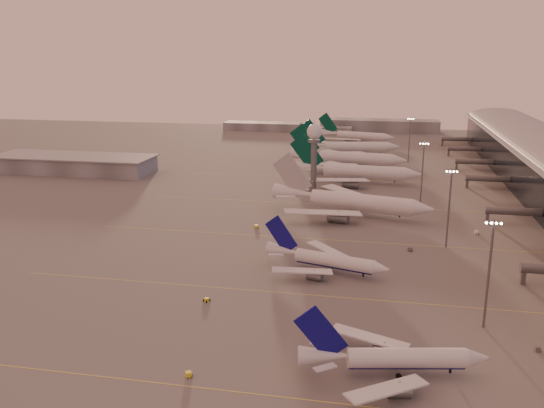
# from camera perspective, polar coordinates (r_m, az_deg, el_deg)

# --- Properties ---
(ground) EXTENTS (700.00, 700.00, 0.00)m
(ground) POSITION_cam_1_polar(r_m,az_deg,el_deg) (140.91, -4.12, -10.02)
(ground) COLOR #5F5C5C
(ground) RESTS_ON ground
(taxiway_markings) EXTENTS (180.00, 185.25, 0.02)m
(taxiway_markings) POSITION_cam_1_polar(r_m,az_deg,el_deg) (188.78, 9.24, -3.64)
(taxiway_markings) COLOR gold
(taxiway_markings) RESTS_ON ground
(hangar) EXTENTS (82.00, 27.00, 8.50)m
(hangar) POSITION_cam_1_polar(r_m,az_deg,el_deg) (310.04, -19.01, 3.80)
(hangar) COLOR slate
(hangar) RESTS_ON ground
(radar_tower) EXTENTS (6.40, 6.40, 31.10)m
(radar_tower) POSITION_cam_1_polar(r_m,az_deg,el_deg) (247.98, 4.19, 5.90)
(radar_tower) COLOR #5A5C62
(radar_tower) RESTS_ON ground
(mast_a) EXTENTS (3.60, 0.56, 25.00)m
(mast_a) POSITION_cam_1_polar(r_m,az_deg,el_deg) (133.43, 20.72, -6.05)
(mast_a) COLOR #5A5C62
(mast_a) RESTS_ON ground
(mast_b) EXTENTS (3.60, 0.56, 25.00)m
(mast_b) POSITION_cam_1_polar(r_m,az_deg,el_deg) (185.09, 17.15, -0.05)
(mast_b) COLOR #5A5C62
(mast_b) RESTS_ON ground
(mast_c) EXTENTS (3.60, 0.56, 25.00)m
(mast_c) POSITION_cam_1_polar(r_m,az_deg,el_deg) (238.14, 14.68, 3.33)
(mast_c) COLOR #5A5C62
(mast_c) RESTS_ON ground
(mast_d) EXTENTS (3.60, 0.56, 25.00)m
(mast_d) POSITION_cam_1_polar(r_m,az_deg,el_deg) (326.72, 13.47, 6.40)
(mast_d) COLOR #5A5C62
(mast_d) RESTS_ON ground
(distant_horizon) EXTENTS (165.00, 37.50, 9.00)m
(distant_horizon) POSITION_cam_1_polar(r_m,az_deg,el_deg) (452.91, 7.06, 7.66)
(distant_horizon) COLOR slate
(distant_horizon) RESTS_ON ground
(narrowbody_near) EXTENTS (36.39, 28.78, 14.34)m
(narrowbody_near) POSITION_cam_1_polar(r_m,az_deg,el_deg) (114.11, 11.88, -15.01)
(narrowbody_near) COLOR silver
(narrowbody_near) RESTS_ON ground
(narrowbody_mid) EXTENTS (35.98, 28.31, 14.41)m
(narrowbody_mid) POSITION_cam_1_polar(r_m,az_deg,el_deg) (160.75, 5.32, -5.71)
(narrowbody_mid) COLOR silver
(narrowbody_mid) RESTS_ON ground
(widebody_white) EXTENTS (61.52, 48.73, 22.02)m
(widebody_white) POSITION_cam_1_polar(r_m,az_deg,el_deg) (217.16, 7.79, -0.09)
(widebody_white) COLOR silver
(widebody_white) RESTS_ON ground
(greentail_a) EXTENTS (61.52, 49.55, 22.34)m
(greentail_a) POSITION_cam_1_polar(r_m,az_deg,el_deg) (271.36, 8.26, 2.91)
(greentail_a) COLOR silver
(greentail_a) RESTS_ON ground
(greentail_b) EXTENTS (62.04, 49.86, 22.56)m
(greentail_b) POSITION_cam_1_polar(r_m,az_deg,el_deg) (306.36, 7.51, 4.30)
(greentail_b) COLOR silver
(greentail_b) RESTS_ON ground
(greentail_c) EXTENTS (59.45, 47.66, 21.71)m
(greentail_c) POSITION_cam_1_polar(r_m,az_deg,el_deg) (344.01, 7.73, 5.40)
(greentail_c) COLOR silver
(greentail_c) RESTS_ON ground
(greentail_d) EXTENTS (52.25, 41.68, 19.35)m
(greentail_d) POSITION_cam_1_polar(r_m,az_deg,el_deg) (396.01, 8.30, 6.54)
(greentail_d) COLOR silver
(greentail_d) RESTS_ON ground
(gsv_truck_a) EXTENTS (5.73, 4.67, 2.24)m
(gsv_truck_a) POSITION_cam_1_polar(r_m,az_deg,el_deg) (113.28, -8.05, -16.09)
(gsv_truck_a) COLOR yellow
(gsv_truck_a) RESTS_ON ground
(gsv_catering_a) EXTENTS (4.85, 2.47, 3.89)m
(gsv_catering_a) POSITION_cam_1_polar(r_m,az_deg,el_deg) (131.92, 24.97, -12.33)
(gsv_catering_a) COLOR #545759
(gsv_catering_a) RESTS_ON ground
(gsv_tug_mid) EXTENTS (3.60, 3.20, 0.88)m
(gsv_tug_mid) POSITION_cam_1_polar(r_m,az_deg,el_deg) (143.36, -6.49, -9.43)
(gsv_tug_mid) COLOR yellow
(gsv_tug_mid) RESTS_ON ground
(gsv_truck_b) EXTENTS (6.40, 3.66, 2.44)m
(gsv_truck_b) POSITION_cam_1_polar(r_m,az_deg,el_deg) (181.61, 13.66, -4.20)
(gsv_truck_b) COLOR #545759
(gsv_truck_b) RESTS_ON ground
(gsv_truck_c) EXTENTS (6.00, 4.75, 2.33)m
(gsv_truck_c) POSITION_cam_1_polar(r_m,az_deg,el_deg) (199.47, -1.43, -2.08)
(gsv_truck_c) COLOR yellow
(gsv_truck_c) RESTS_ON ground
(gsv_catering_b) EXTENTS (5.67, 2.86, 4.57)m
(gsv_catering_b) POSITION_cam_1_polar(r_m,az_deg,el_deg) (204.54, 19.70, -2.22)
(gsv_catering_b) COLOR white
(gsv_catering_b) RESTS_ON ground
(gsv_tug_far) EXTENTS (3.56, 3.44, 0.89)m
(gsv_tug_far) POSITION_cam_1_polar(r_m,az_deg,el_deg) (238.09, 5.04, 0.48)
(gsv_tug_far) COLOR yellow
(gsv_tug_far) RESTS_ON ground
(gsv_truck_d) EXTENTS (3.95, 6.11, 2.32)m
(gsv_truck_d) POSITION_cam_1_polar(r_m,az_deg,el_deg) (255.20, 0.23, 1.67)
(gsv_truck_d) COLOR white
(gsv_truck_d) RESTS_ON ground
(gsv_tug_hangar) EXTENTS (3.19, 2.14, 0.86)m
(gsv_tug_hangar) POSITION_cam_1_polar(r_m,az_deg,el_deg) (288.40, 11.62, 2.75)
(gsv_tug_hangar) COLOR yellow
(gsv_tug_hangar) RESTS_ON ground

